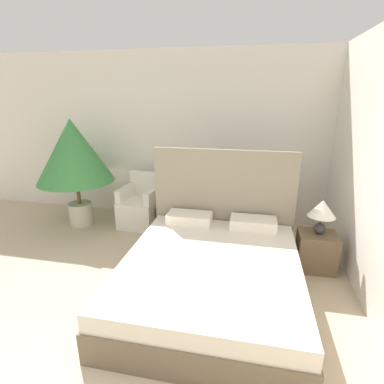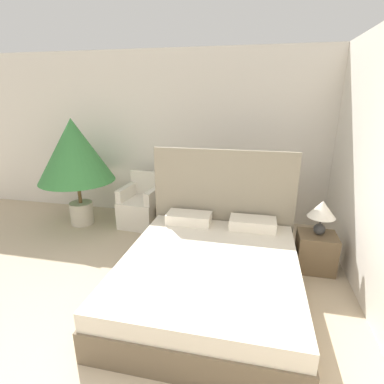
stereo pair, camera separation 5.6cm
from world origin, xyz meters
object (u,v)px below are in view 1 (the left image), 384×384
object	(u,v)px
armchair_near_window_right	(194,212)
table_lamp	(322,211)
bed	(212,271)
potted_palm	(73,153)
nightstand	(316,251)
side_table	(166,216)
armchair_near_window_left	(141,208)

from	to	relation	value
armchair_near_window_right	table_lamp	size ratio (longest dim) A/B	1.97
bed	potted_palm	bearing A→B (deg)	149.83
nightstand	side_table	distance (m)	2.40
armchair_near_window_right	nightstand	bearing A→B (deg)	-32.49
nightstand	potted_palm	bearing A→B (deg)	170.01
nightstand	bed	bearing A→B (deg)	-147.19
armchair_near_window_right	side_table	distance (m)	0.48
bed	armchair_near_window_right	distance (m)	1.75
side_table	armchair_near_window_left	bearing A→B (deg)	174.75
table_lamp	armchair_near_window_right	bearing A→B (deg)	154.63
nightstand	table_lamp	bearing A→B (deg)	56.11
side_table	nightstand	bearing A→B (deg)	-19.92
armchair_near_window_left	potted_palm	distance (m)	1.43
armchair_near_window_left	armchair_near_window_right	xyz separation A→B (m)	(0.93, -0.00, 0.00)
side_table	armchair_near_window_right	bearing A→B (deg)	5.25
armchair_near_window_left	table_lamp	distance (m)	2.90
bed	nightstand	world-z (taller)	bed
armchair_near_window_left	nightstand	size ratio (longest dim) A/B	1.80
armchair_near_window_left	nightstand	distance (m)	2.86
armchair_near_window_left	potted_palm	world-z (taller)	potted_palm
bed	side_table	world-z (taller)	bed
bed	armchair_near_window_right	bearing A→B (deg)	108.25
potted_palm	side_table	bearing A→B (deg)	5.93
bed	potted_palm	world-z (taller)	potted_palm
armchair_near_window_left	side_table	xyz separation A→B (m)	(0.47, -0.04, -0.09)
armchair_near_window_left	nightstand	bearing A→B (deg)	-13.18
table_lamp	potted_palm	bearing A→B (deg)	170.16
bed	table_lamp	size ratio (longest dim) A/B	4.95
bed	table_lamp	world-z (taller)	bed
bed	side_table	size ratio (longest dim) A/B	5.43
bed	side_table	distance (m)	1.91
table_lamp	nightstand	bearing A→B (deg)	-123.89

